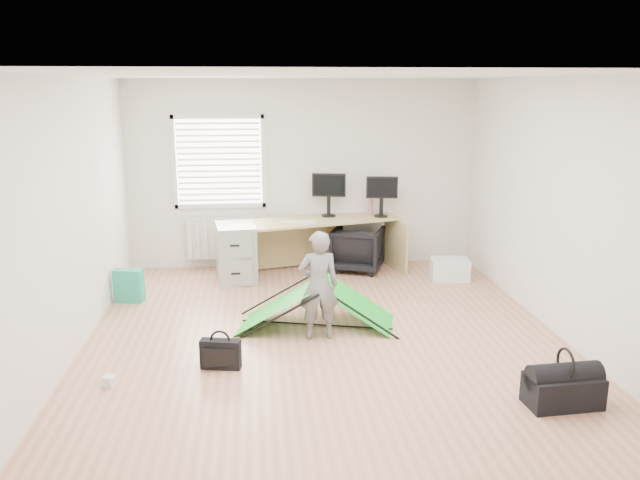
{
  "coord_description": "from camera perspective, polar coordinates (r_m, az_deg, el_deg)",
  "views": [
    {
      "loc": [
        -0.68,
        -6.22,
        2.61
      ],
      "look_at": [
        0.0,
        0.4,
        0.95
      ],
      "focal_mm": 35.0,
      "sensor_mm": 36.0,
      "label": 1
    }
  ],
  "objects": [
    {
      "name": "tote_bag",
      "position": [
        8.04,
        -17.07,
        -4.02
      ],
      "size": [
        0.37,
        0.21,
        0.41
      ],
      "primitive_type": "cube",
      "rotation": [
        0.0,
        0.0,
        -0.17
      ],
      "color": "#1F9473",
      "rests_on": "ground"
    },
    {
      "name": "radiator",
      "position": [
        9.16,
        -8.96,
        0.19
      ],
      "size": [
        1.0,
        0.12,
        0.6
      ],
      "primitive_type": "cube",
      "color": "silver",
      "rests_on": "back_wall"
    },
    {
      "name": "window",
      "position": [
        9.0,
        -9.21,
        7.06
      ],
      "size": [
        1.2,
        0.06,
        1.2
      ],
      "primitive_type": "cube",
      "color": "silver",
      "rests_on": "back_wall"
    },
    {
      "name": "duffel_bag",
      "position": [
        5.71,
        21.33,
        -12.71
      ],
      "size": [
        0.63,
        0.35,
        0.27
      ],
      "primitive_type": "cube",
      "rotation": [
        0.0,
        0.0,
        0.06
      ],
      "color": "black",
      "rests_on": "ground"
    },
    {
      "name": "kite",
      "position": [
        6.91,
        -0.34,
        -5.83
      ],
      "size": [
        1.83,
        1.15,
        0.53
      ],
      "primitive_type": null,
      "rotation": [
        0.0,
        0.0,
        -0.26
      ],
      "color": "green",
      "rests_on": "ground"
    },
    {
      "name": "storage_crate",
      "position": [
        8.78,
        11.77,
        -2.62
      ],
      "size": [
        0.55,
        0.41,
        0.28
      ],
      "primitive_type": "cube",
      "rotation": [
        0.0,
        0.0,
        -0.11
      ],
      "color": "white",
      "rests_on": "ground"
    },
    {
      "name": "thermos",
      "position": [
        9.08,
        4.68,
        3.03
      ],
      "size": [
        0.07,
        0.07,
        0.24
      ],
      "primitive_type": "cylinder",
      "rotation": [
        0.0,
        0.0,
        -0.08
      ],
      "color": "#AA605F",
      "rests_on": "desk"
    },
    {
      "name": "desk",
      "position": [
        8.88,
        -0.1,
        -0.5
      ],
      "size": [
        2.37,
        1.27,
        0.77
      ],
      "primitive_type": "cube",
      "rotation": [
        0.0,
        0.0,
        0.26
      ],
      "color": "tan",
      "rests_on": "ground"
    },
    {
      "name": "laptop_bag",
      "position": [
        6.05,
        -9.07,
        -10.26
      ],
      "size": [
        0.39,
        0.19,
        0.28
      ],
      "primitive_type": "cube",
      "rotation": [
        0.0,
        0.0,
        -0.21
      ],
      "color": "black",
      "rests_on": "ground"
    },
    {
      "name": "person",
      "position": [
        6.49,
        -0.14,
        -4.18
      ],
      "size": [
        0.44,
        0.3,
        1.17
      ],
      "primitive_type": "imported",
      "rotation": [
        0.0,
        0.0,
        3.2
      ],
      "color": "slate",
      "rests_on": "ground"
    },
    {
      "name": "white_box",
      "position": [
        5.98,
        -18.69,
        -12.12
      ],
      "size": [
        0.13,
        0.13,
        0.1
      ],
      "primitive_type": "cube",
      "rotation": [
        0.0,
        0.0,
        -0.41
      ],
      "color": "silver",
      "rests_on": "ground"
    },
    {
      "name": "monitor_right",
      "position": [
        8.96,
        5.63,
        3.48
      ],
      "size": [
        0.46,
        0.17,
        0.43
      ],
      "primitive_type": "cube",
      "rotation": [
        0.0,
        0.0,
        -0.16
      ],
      "color": "black",
      "rests_on": "desk"
    },
    {
      "name": "filing_cabinet",
      "position": [
        8.56,
        -7.69,
        -1.15
      ],
      "size": [
        0.59,
        0.73,
        0.78
      ],
      "primitive_type": "cube",
      "rotation": [
        0.0,
        0.0,
        0.13
      ],
      "color": "#9C9FA1",
      "rests_on": "ground"
    },
    {
      "name": "back_wall",
      "position": [
        9.08,
        -1.53,
        6.02
      ],
      "size": [
        5.0,
        0.02,
        2.7
      ],
      "primitive_type": "cube",
      "color": "silver",
      "rests_on": "ground"
    },
    {
      "name": "monitor_left",
      "position": [
        8.94,
        0.8,
        3.62
      ],
      "size": [
        0.49,
        0.2,
        0.46
      ],
      "primitive_type": "cube",
      "rotation": [
        0.0,
        0.0,
        -0.21
      ],
      "color": "black",
      "rests_on": "desk"
    },
    {
      "name": "ground",
      "position": [
        6.78,
        0.35,
        -8.64
      ],
      "size": [
        5.5,
        5.5,
        0.0
      ],
      "primitive_type": "plane",
      "color": "tan",
      "rests_on": "ground"
    },
    {
      "name": "office_chair",
      "position": [
        8.98,
        3.45,
        -0.81
      ],
      "size": [
        0.89,
        0.9,
        0.63
      ],
      "primitive_type": "imported",
      "rotation": [
        0.0,
        0.0,
        2.77
      ],
      "color": "black",
      "rests_on": "ground"
    },
    {
      "name": "keyboard",
      "position": [
        8.55,
        -1.98,
        1.64
      ],
      "size": [
        0.48,
        0.2,
        0.02
      ],
      "primitive_type": "cube",
      "rotation": [
        0.0,
        0.0,
        -0.08
      ],
      "color": "beige",
      "rests_on": "desk"
    }
  ]
}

